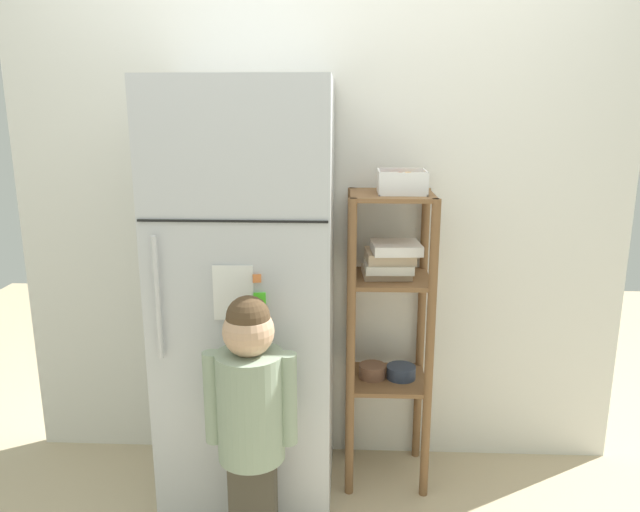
{
  "coord_description": "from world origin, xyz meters",
  "views": [
    {
      "loc": [
        0.12,
        -2.3,
        1.62
      ],
      "look_at": [
        0.02,
        0.02,
        1.04
      ],
      "focal_mm": 34.07,
      "sensor_mm": 36.0,
      "label": 1
    }
  ],
  "objects": [
    {
      "name": "kitchen_wall_back",
      "position": [
        0.0,
        0.33,
        1.11
      ],
      "size": [
        2.7,
        0.03,
        2.22
      ],
      "primitive_type": "cube",
      "color": "silver",
      "rests_on": "ground"
    },
    {
      "name": "pantry_shelf_unit",
      "position": [
        0.3,
        0.14,
        0.8
      ],
      "size": [
        0.35,
        0.33,
        1.27
      ],
      "color": "brown",
      "rests_on": "ground"
    },
    {
      "name": "ground_plane",
      "position": [
        0.0,
        0.0,
        0.0
      ],
      "size": [
        6.0,
        6.0,
        0.0
      ],
      "primitive_type": "plane",
      "color": "tan"
    },
    {
      "name": "refrigerator",
      "position": [
        -0.27,
        0.02,
        0.86
      ],
      "size": [
        0.68,
        0.6,
        1.72
      ],
      "color": "silver",
      "rests_on": "ground"
    },
    {
      "name": "fruit_bin",
      "position": [
        0.34,
        0.14,
        1.31
      ],
      "size": [
        0.19,
        0.18,
        0.09
      ],
      "color": "white",
      "rests_on": "pantry_shelf_unit"
    },
    {
      "name": "child_standing",
      "position": [
        -0.21,
        -0.4,
        0.61
      ],
      "size": [
        0.32,
        0.24,
        1.0
      ],
      "color": "#423D31",
      "rests_on": "ground"
    }
  ]
}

